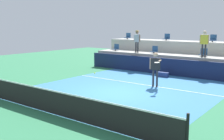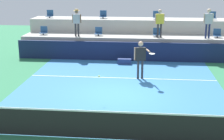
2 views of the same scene
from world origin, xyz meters
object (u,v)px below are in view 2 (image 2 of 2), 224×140
(stadium_chair_upper_far_right, at_px, (212,16))
(spectator_in_white, at_px, (160,21))
(stadium_chair_lower_far_right, at_px, (217,34))
(spectator_in_grey, at_px, (208,20))
(stadium_chair_lower_right, at_px, (157,33))
(spectator_with_hat, at_px, (77,20))
(stadium_chair_upper_far_left, at_px, (50,15))
(stadium_chair_upper_left, at_px, (103,15))
(tennis_player, at_px, (141,56))
(stadium_chair_lower_left, at_px, (98,32))
(tennis_ball, at_px, (99,76))
(equipment_bag, at_px, (124,61))
(stadium_chair_upper_right, at_px, (156,16))
(stadium_chair_lower_far_left, at_px, (44,31))

(stadium_chair_upper_far_right, xyz_separation_m, spectator_in_white, (-3.44, -2.18, -0.06))
(stadium_chair_lower_far_right, xyz_separation_m, spectator_in_grey, (-0.65, -0.38, 0.84))
(stadium_chair_lower_right, height_order, stadium_chair_upper_far_right, stadium_chair_upper_far_right)
(stadium_chair_lower_far_right, distance_m, spectator_with_hat, 8.49)
(stadium_chair_upper_far_left, relative_size, stadium_chair_upper_left, 1.00)
(spectator_in_white, bearing_deg, tennis_player, -102.73)
(stadium_chair_lower_left, bearing_deg, stadium_chair_upper_far_left, 153.16)
(stadium_chair_lower_right, relative_size, spectator_in_white, 0.31)
(spectator_in_grey, bearing_deg, spectator_with_hat, 180.00)
(stadium_chair_lower_right, bearing_deg, stadium_chair_upper_left, 152.86)
(spectator_with_hat, relative_size, tennis_ball, 24.15)
(stadium_chair_lower_far_right, xyz_separation_m, equipment_bag, (-5.42, -2.08, -1.31))
(stadium_chair_upper_right, xyz_separation_m, spectator_in_white, (0.13, -2.18, -0.06))
(stadium_chair_upper_far_left, bearing_deg, spectator_in_white, -16.71)
(spectator_with_hat, bearing_deg, stadium_chair_upper_far_right, 14.53)
(stadium_chair_lower_left, distance_m, stadium_chair_upper_far_right, 7.43)
(spectator_with_hat, xyz_separation_m, tennis_ball, (2.40, -7.59, -1.24))
(stadium_chair_upper_far_right, bearing_deg, stadium_chair_upper_right, 180.00)
(stadium_chair_upper_left, relative_size, tennis_player, 0.28)
(stadium_chair_lower_far_left, relative_size, spectator_in_white, 0.31)
(tennis_ball, bearing_deg, spectator_in_white, 71.24)
(tennis_player, bearing_deg, tennis_ball, -116.77)
(stadium_chair_lower_right, relative_size, stadium_chair_upper_far_left, 1.00)
(stadium_chair_lower_far_right, height_order, tennis_ball, stadium_chair_lower_far_right)
(stadium_chair_lower_far_left, relative_size, stadium_chair_upper_far_left, 1.00)
(spectator_in_grey, distance_m, equipment_bag, 5.50)
(tennis_player, bearing_deg, spectator_with_hat, 131.47)
(stadium_chair_upper_far_right, bearing_deg, stadium_chair_lower_far_left, -170.40)
(stadium_chair_upper_far_left, xyz_separation_m, tennis_ball, (4.69, -9.77, -1.31))
(stadium_chair_lower_right, height_order, spectator_with_hat, spectator_with_hat)
(stadium_chair_upper_left, height_order, tennis_ball, stadium_chair_upper_left)
(spectator_with_hat, bearing_deg, stadium_chair_upper_far_left, 136.35)
(stadium_chair_lower_right, bearing_deg, stadium_chair_upper_far_right, 26.70)
(stadium_chair_lower_far_left, relative_size, tennis_player, 0.28)
(stadium_chair_upper_left, xyz_separation_m, tennis_ball, (1.07, -9.77, -1.31))
(stadium_chair_upper_far_left, xyz_separation_m, spectator_in_white, (7.27, -2.18, -0.06))
(stadium_chair_upper_far_right, distance_m, tennis_player, 8.11)
(stadium_chair_lower_right, bearing_deg, stadium_chair_upper_right, 89.90)
(spectator_in_grey, bearing_deg, tennis_ball, -125.36)
(spectator_in_grey, xyz_separation_m, tennis_ball, (-5.39, -7.59, -1.30))
(stadium_chair_lower_left, bearing_deg, spectator_with_hat, -163.16)
(spectator_in_white, bearing_deg, stadium_chair_lower_far_right, 6.33)
(stadium_chair_upper_far_left, relative_size, stadium_chair_upper_far_right, 1.00)
(stadium_chair_upper_left, xyz_separation_m, spectator_in_white, (3.65, -2.18, -0.06))
(stadium_chair_lower_right, xyz_separation_m, spectator_in_white, (0.13, -0.38, 0.79))
(tennis_ball, relative_size, equipment_bag, 0.09)
(spectator_with_hat, distance_m, tennis_ball, 8.06)
(stadium_chair_lower_right, bearing_deg, equipment_bag, -131.20)
(stadium_chair_upper_right, distance_m, spectator_with_hat, 5.32)
(stadium_chair_lower_far_right, distance_m, equipment_bag, 5.95)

